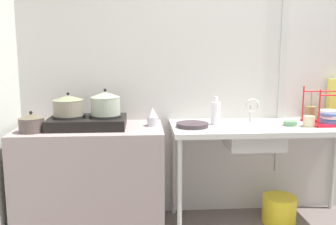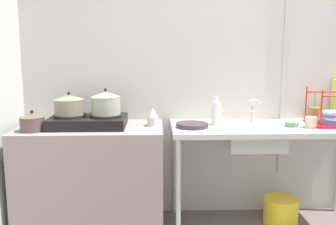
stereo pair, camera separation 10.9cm
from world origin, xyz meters
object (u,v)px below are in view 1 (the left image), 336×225
object	(u,v)px
frying_pan	(192,125)
pot_on_left_burner	(68,105)
pot_beside_stove	(31,123)
faucet	(252,107)
small_bowl_on_drainboard	(290,123)
percolator	(153,117)
cereal_box	(336,99)
sink_basin	(254,137)
pot_on_right_burner	(105,103)
bucket_on_floor	(279,209)
utensil_jar	(311,112)
stove	(88,122)
bottle_by_sink	(216,113)
cup_by_rack	(309,121)
dish_rack	(330,118)

from	to	relation	value
frying_pan	pot_on_left_burner	bearing A→B (deg)	177.87
pot_beside_stove	faucet	distance (m)	1.74
faucet	small_bowl_on_drainboard	bearing A→B (deg)	-28.76
percolator	small_bowl_on_drainboard	world-z (taller)	percolator
pot_on_left_burner	cereal_box	size ratio (longest dim) A/B	0.67
sink_basin	small_bowl_on_drainboard	xyz separation A→B (m)	(0.29, 0.00, 0.11)
pot_on_left_burner	frying_pan	size ratio (longest dim) A/B	0.93
pot_on_right_burner	bucket_on_floor	size ratio (longest dim) A/B	0.81
bucket_on_floor	pot_on_left_burner	bearing A→B (deg)	-179.61
frying_pan	utensil_jar	world-z (taller)	utensil_jar
stove	pot_beside_stove	xyz separation A→B (m)	(-0.39, -0.14, 0.02)
frying_pan	faucet	bearing A→B (deg)	15.86
small_bowl_on_drainboard	utensil_jar	world-z (taller)	utensil_jar
percolator	sink_basin	size ratio (longest dim) A/B	0.34
frying_pan	percolator	bearing A→B (deg)	167.65
pot_on_right_burner	small_bowl_on_drainboard	bearing A→B (deg)	-1.45
stove	cereal_box	size ratio (longest dim) A/B	1.68
percolator	bottle_by_sink	xyz separation A→B (m)	(0.51, 0.02, 0.03)
sink_basin	bottle_by_sink	xyz separation A→B (m)	(-0.30, 0.09, 0.19)
percolator	faucet	size ratio (longest dim) A/B	0.73
small_bowl_on_drainboard	cereal_box	world-z (taller)	cereal_box
cereal_box	utensil_jar	size ratio (longest dim) A/B	1.46
sink_basin	frying_pan	size ratio (longest dim) A/B	1.73
cup_by_rack	small_bowl_on_drainboard	distance (m)	0.14
percolator	bucket_on_floor	size ratio (longest dim) A/B	0.53
sink_basin	cereal_box	world-z (taller)	cereal_box
percolator	faucet	xyz separation A→B (m)	(0.83, 0.08, 0.06)
pot_on_left_burner	faucet	size ratio (longest dim) A/B	1.17
stove	cup_by_rack	world-z (taller)	stove
frying_pan	dish_rack	world-z (taller)	dish_rack
pot_on_right_burner	frying_pan	world-z (taller)	pot_on_right_burner
small_bowl_on_drainboard	sink_basin	bearing A→B (deg)	-179.73
pot_on_right_burner	dish_rack	distance (m)	1.82
pot_on_left_burner	frying_pan	xyz separation A→B (m)	(0.96, -0.04, -0.16)
pot_on_left_burner	bottle_by_sink	xyz separation A→B (m)	(1.16, 0.05, -0.08)
pot_on_right_burner	pot_beside_stove	distance (m)	0.56
percolator	sink_basin	bearing A→B (deg)	-4.99
pot_on_right_burner	cup_by_rack	size ratio (longest dim) A/B	2.59
faucet	dish_rack	size ratio (longest dim) A/B	0.56
pot_beside_stove	cereal_box	world-z (taller)	cereal_box
percolator	cup_by_rack	world-z (taller)	percolator
pot_on_left_burner	pot_beside_stove	size ratio (longest dim) A/B	1.28
pot_beside_stove	frying_pan	size ratio (longest dim) A/B	0.73
pot_on_left_burner	dish_rack	size ratio (longest dim) A/B	0.65
frying_pan	small_bowl_on_drainboard	distance (m)	0.79
pot_on_left_burner	cereal_box	distance (m)	2.29
small_bowl_on_drainboard	pot_on_left_burner	bearing A→B (deg)	178.78
pot_on_left_burner	utensil_jar	distance (m)	2.06
stove	pot_beside_stove	bearing A→B (deg)	-160.20
pot_on_right_burner	small_bowl_on_drainboard	xyz separation A→B (m)	(1.46, -0.04, -0.17)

